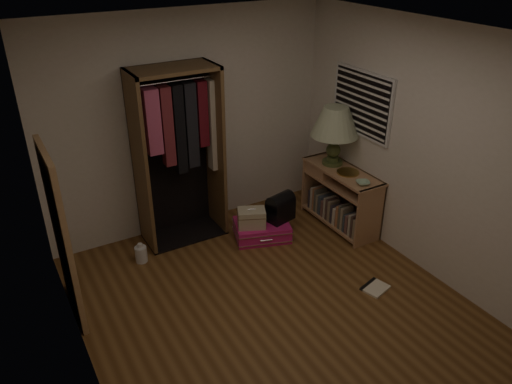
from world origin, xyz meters
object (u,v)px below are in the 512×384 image
(pink_suitcase, at_px, (262,230))
(table_lamp, at_px, (335,123))
(open_wardrobe, at_px, (179,141))
(console_bookshelf, at_px, (338,195))
(train_case, at_px, (252,218))
(white_jug, at_px, (141,254))
(floor_mirror, at_px, (62,236))
(black_bag, at_px, (280,207))

(pink_suitcase, xyz_separation_m, table_lamp, (1.00, -0.01, 1.18))
(table_lamp, bearing_deg, open_wardrobe, 162.38)
(console_bookshelf, height_order, train_case, console_bookshelf)
(console_bookshelf, height_order, white_jug, console_bookshelf)
(train_case, height_order, white_jug, train_case)
(pink_suitcase, distance_m, white_jug, 1.45)
(floor_mirror, distance_m, train_case, 2.17)
(console_bookshelf, height_order, table_lamp, table_lamp)
(floor_mirror, bearing_deg, pink_suitcase, 5.57)
(pink_suitcase, bearing_deg, floor_mirror, -156.02)
(open_wardrobe, bearing_deg, train_case, -42.25)
(pink_suitcase, bearing_deg, table_lamp, 18.06)
(open_wardrobe, relative_size, train_case, 5.27)
(open_wardrobe, relative_size, table_lamp, 2.82)
(floor_mirror, distance_m, white_jug, 1.20)
(black_bag, bearing_deg, open_wardrobe, 135.42)
(white_jug, bearing_deg, train_case, -10.95)
(floor_mirror, relative_size, pink_suitcase, 2.20)
(white_jug, bearing_deg, floor_mirror, -150.42)
(train_case, bearing_deg, floor_mirror, -149.75)
(console_bookshelf, relative_size, floor_mirror, 0.66)
(black_bag, bearing_deg, floor_mirror, 170.65)
(white_jug, bearing_deg, console_bookshelf, -9.78)
(console_bookshelf, distance_m, open_wardrobe, 2.07)
(floor_mirror, relative_size, white_jug, 7.31)
(floor_mirror, bearing_deg, train_case, 5.83)
(floor_mirror, xyz_separation_m, pink_suitcase, (2.24, 0.22, -0.75))
(console_bookshelf, xyz_separation_m, black_bag, (-0.77, 0.13, -0.02))
(open_wardrobe, bearing_deg, pink_suitcase, -36.10)
(console_bookshelf, distance_m, table_lamp, 0.90)
(black_bag, xyz_separation_m, table_lamp, (0.77, 0.04, 0.90))
(console_bookshelf, height_order, floor_mirror, floor_mirror)
(train_case, bearing_deg, pink_suitcase, 26.10)
(console_bookshelf, bearing_deg, floor_mirror, -179.22)
(open_wardrobe, height_order, table_lamp, open_wardrobe)
(table_lamp, relative_size, white_jug, 3.13)
(console_bookshelf, relative_size, train_case, 2.88)
(open_wardrobe, relative_size, black_bag, 5.70)
(open_wardrobe, height_order, floor_mirror, open_wardrobe)
(console_bookshelf, relative_size, open_wardrobe, 0.55)
(open_wardrobe, xyz_separation_m, table_lamp, (1.76, -0.56, 0.07))
(black_bag, bearing_deg, pink_suitcase, 155.36)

